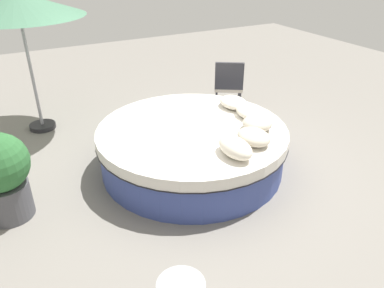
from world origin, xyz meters
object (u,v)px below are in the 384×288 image
at_px(throw_pillow_2, 257,123).
at_px(patio_chair, 229,83).
at_px(patio_umbrella, 17,6).
at_px(throw_pillow_1, 254,137).
at_px(throw_pillow_3, 250,112).
at_px(planter, 1,174).
at_px(round_bed, 192,147).
at_px(throw_pillow_0, 235,148).
at_px(throw_pillow_4, 234,102).

distance_m(throw_pillow_2, patio_chair, 2.12).
distance_m(throw_pillow_2, patio_umbrella, 3.97).
height_order(throw_pillow_1, throw_pillow_3, throw_pillow_1).
bearing_deg(patio_chair, throw_pillow_2, -80.60).
distance_m(patio_chair, patio_umbrella, 3.70).
height_order(throw_pillow_3, planter, planter).
relative_size(throw_pillow_3, patio_umbrella, 0.23).
height_order(patio_umbrella, planter, patio_umbrella).
xyz_separation_m(round_bed, throw_pillow_2, (0.46, 0.75, 0.40)).
distance_m(throw_pillow_0, planter, 2.69).
bearing_deg(round_bed, throw_pillow_2, 58.37).
distance_m(round_bed, throw_pillow_1, 0.98).
distance_m(throw_pillow_0, patio_umbrella, 3.95).
xyz_separation_m(throw_pillow_1, planter, (-0.82, -2.89, -0.13)).
height_order(round_bed, throw_pillow_4, throw_pillow_4).
xyz_separation_m(round_bed, patio_chair, (-1.49, 1.58, 0.24)).
height_order(round_bed, patio_chair, patio_chair).
bearing_deg(throw_pillow_2, throw_pillow_1, -42.93).
height_order(round_bed, patio_umbrella, patio_umbrella).
height_order(throw_pillow_2, patio_umbrella, patio_umbrella).
distance_m(throw_pillow_3, planter, 3.32).
bearing_deg(throw_pillow_4, patio_chair, 149.68).
xyz_separation_m(round_bed, throw_pillow_0, (0.90, 0.10, 0.42)).
bearing_deg(throw_pillow_2, throw_pillow_3, 157.21).
relative_size(throw_pillow_1, throw_pillow_2, 1.19).
distance_m(round_bed, patio_umbrella, 3.38).
distance_m(throw_pillow_4, patio_chair, 1.34).
bearing_deg(patio_umbrella, round_bed, 35.63).
distance_m(throw_pillow_1, planter, 3.00).
relative_size(throw_pillow_0, throw_pillow_1, 1.13).
bearing_deg(planter, patio_umbrella, 162.87).
distance_m(round_bed, throw_pillow_0, 1.00).
xyz_separation_m(round_bed, patio_umbrella, (-2.37, -1.70, 1.71)).
distance_m(round_bed, throw_pillow_3, 0.99).
height_order(round_bed, throw_pillow_1, throw_pillow_1).
relative_size(round_bed, patio_umbrella, 1.18).
xyz_separation_m(patio_chair, planter, (1.43, -3.99, 0.03)).
bearing_deg(round_bed, patio_umbrella, -144.37).
relative_size(throw_pillow_4, patio_chair, 0.52).
xyz_separation_m(throw_pillow_3, planter, (-0.15, -3.32, -0.12)).
distance_m(throw_pillow_3, patio_umbrella, 3.82).
distance_m(round_bed, patio_chair, 2.18).
distance_m(throw_pillow_2, planter, 3.21).
bearing_deg(patio_chair, throw_pillow_0, -89.39).
height_order(throw_pillow_0, planter, planter).
bearing_deg(throw_pillow_2, planter, -99.36).
bearing_deg(patio_umbrella, planter, -17.13).
xyz_separation_m(throw_pillow_2, throw_pillow_4, (-0.80, 0.16, -0.01)).
bearing_deg(throw_pillow_4, round_bed, -69.39).
xyz_separation_m(throw_pillow_4, patio_chair, (-1.15, 0.67, -0.15)).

